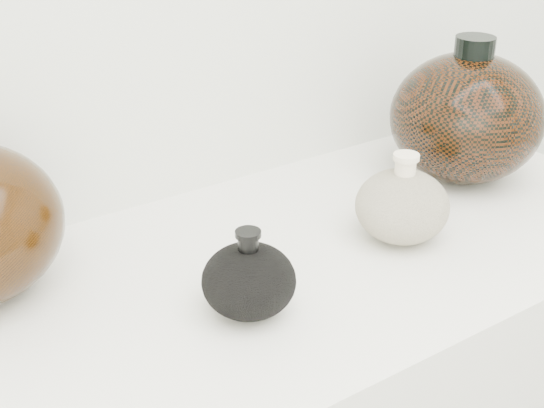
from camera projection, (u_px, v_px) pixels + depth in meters
black_gourd_vase at (249, 280)px, 0.85m from camera, size 0.12×0.12×0.11m
cream_gourd_vase at (402, 205)px, 1.01m from camera, size 0.13×0.13×0.12m
right_round_pot at (466, 117)px, 1.17m from camera, size 0.31×0.31×0.23m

